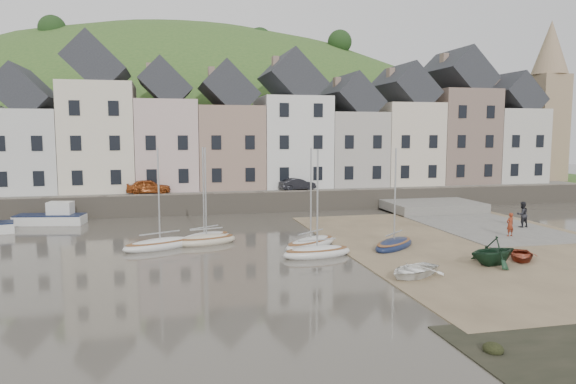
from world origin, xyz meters
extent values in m
plane|color=#4A453A|center=(0.00, 0.00, 0.00)|extent=(160.00, 160.00, 0.00)
cube|color=#325723|center=(0.00, 32.00, 0.75)|extent=(90.00, 30.00, 1.50)
cube|color=slate|center=(0.00, 20.50, 1.55)|extent=(70.00, 7.00, 0.10)
cube|color=slate|center=(0.00, 17.00, 0.90)|extent=(70.00, 1.20, 1.80)
cube|color=brown|center=(11.00, 0.00, 0.03)|extent=(18.00, 26.00, 0.06)
cube|color=slate|center=(15.00, 8.00, 0.06)|extent=(8.00, 18.00, 0.12)
ellipsoid|color=#325723|center=(-5.00, 60.00, -18.00)|extent=(134.40, 84.00, 84.00)
cylinder|color=#382619|center=(-22.00, 48.00, 18.00)|extent=(0.50, 0.50, 3.00)
sphere|color=#213D19|center=(-22.00, 48.00, 20.50)|extent=(3.60, 3.60, 3.60)
cylinder|color=#382619|center=(-8.00, 52.00, 18.00)|extent=(0.50, 0.50, 3.00)
sphere|color=#213D19|center=(-8.00, 52.00, 20.50)|extent=(3.60, 3.60, 3.60)
cylinder|color=#382619|center=(6.00, 50.00, 18.00)|extent=(0.50, 0.50, 3.00)
sphere|color=#213D19|center=(6.00, 50.00, 20.50)|extent=(3.60, 3.60, 3.60)
cylinder|color=#382619|center=(18.00, 49.00, 18.00)|extent=(0.50, 0.50, 3.00)
sphere|color=#213D19|center=(18.00, 49.00, 20.50)|extent=(3.60, 3.60, 3.60)
cube|color=silver|center=(-20.05, 24.00, 5.25)|extent=(5.80, 8.00, 7.50)
cube|color=gray|center=(-21.50, 24.00, 11.92)|extent=(0.60, 0.90, 1.40)
cube|color=beige|center=(-13.90, 24.00, 6.50)|extent=(6.40, 8.00, 10.00)
cube|color=gray|center=(-15.50, 24.00, 14.73)|extent=(0.60, 0.90, 1.40)
cube|color=#C1A6A0|center=(-7.85, 24.00, 5.75)|extent=(5.60, 8.00, 8.50)
cube|color=gray|center=(-9.25, 24.00, 12.82)|extent=(0.60, 0.90, 1.40)
cube|color=gray|center=(-1.90, 24.00, 5.50)|extent=(6.20, 8.00, 8.00)
cube|color=gray|center=(-3.45, 24.00, 12.62)|extent=(0.60, 0.90, 1.40)
cube|color=silver|center=(4.55, 24.00, 6.00)|extent=(6.60, 8.00, 9.00)
cube|color=gray|center=(2.90, 24.00, 13.83)|extent=(0.60, 0.90, 1.40)
cube|color=#A8A299|center=(10.80, 24.00, 5.25)|extent=(5.80, 8.00, 7.50)
cube|color=gray|center=(9.35, 24.00, 11.92)|extent=(0.60, 0.90, 1.40)
cube|color=beige|center=(16.75, 24.00, 5.75)|extent=(6.00, 8.00, 8.50)
cube|color=gray|center=(15.25, 24.00, 13.02)|extent=(0.60, 0.90, 1.40)
cube|color=#796357|center=(23.00, 24.00, 6.50)|extent=(6.40, 8.00, 10.00)
cube|color=gray|center=(21.40, 24.00, 14.73)|extent=(0.60, 0.90, 1.40)
cube|color=beige|center=(29.15, 24.00, 5.50)|extent=(5.80, 8.00, 8.00)
cube|color=gray|center=(27.70, 24.00, 12.42)|extent=(0.60, 0.90, 1.40)
cube|color=#997F60|center=(34.55, 24.00, 7.50)|extent=(3.50, 3.50, 12.00)
cone|color=#997F60|center=(34.55, 24.00, 16.50)|extent=(4.00, 4.00, 6.00)
ellipsoid|color=silver|center=(-8.51, 3.86, 0.20)|extent=(4.93, 3.33, 0.84)
ellipsoid|color=brown|center=(-8.51, 3.86, 0.42)|extent=(4.52, 3.04, 0.20)
cylinder|color=#B2B5B7|center=(-8.51, 3.86, 3.30)|extent=(0.10, 0.10, 5.60)
cylinder|color=#B2B5B7|center=(-8.51, 3.86, 0.95)|extent=(2.40, 1.15, 0.08)
ellipsoid|color=silver|center=(-5.74, 5.17, 0.20)|extent=(4.21, 3.40, 0.84)
ellipsoid|color=brown|center=(-5.74, 5.17, 0.42)|extent=(3.86, 3.11, 0.20)
cylinder|color=#B2B5B7|center=(-5.74, 5.17, 3.30)|extent=(0.10, 0.10, 5.60)
cylinder|color=#B2B5B7|center=(-5.74, 5.17, 0.95)|extent=(1.92, 1.24, 0.08)
ellipsoid|color=beige|center=(-5.65, 4.54, 0.20)|extent=(4.18, 2.49, 0.84)
ellipsoid|color=brown|center=(-5.65, 4.54, 0.42)|extent=(3.84, 2.27, 0.20)
cylinder|color=#B2B5B7|center=(-5.65, 4.54, 3.30)|extent=(0.10, 0.10, 5.60)
cylinder|color=#B2B5B7|center=(-5.65, 4.54, 0.95)|extent=(2.10, 0.65, 0.08)
ellipsoid|color=silver|center=(0.22, -0.37, 0.20)|extent=(4.31, 2.05, 0.84)
ellipsoid|color=brown|center=(0.22, -0.37, 0.42)|extent=(3.97, 1.87, 0.20)
cylinder|color=#B2B5B7|center=(0.22, -0.37, 3.30)|extent=(0.10, 0.10, 5.60)
cylinder|color=#B2B5B7|center=(0.22, -0.37, 0.95)|extent=(2.27, 0.39, 0.08)
ellipsoid|color=silver|center=(0.52, 2.09, 0.20)|extent=(4.48, 3.90, 0.84)
ellipsoid|color=brown|center=(0.52, 2.09, 0.42)|extent=(4.11, 3.57, 0.20)
cylinder|color=#B2B5B7|center=(0.52, 2.09, 3.30)|extent=(0.10, 0.10, 5.60)
cylinder|color=#B2B5B7|center=(0.52, 2.09, 0.95)|extent=(2.01, 1.55, 0.08)
ellipsoid|color=#131E3D|center=(5.34, 0.54, 0.20)|extent=(4.09, 3.85, 0.84)
ellipsoid|color=brown|center=(5.34, 0.54, 0.42)|extent=(3.75, 3.52, 0.20)
cylinder|color=#B2B5B7|center=(5.34, 0.54, 3.30)|extent=(0.10, 0.10, 5.60)
cylinder|color=#B2B5B7|center=(5.34, 0.54, 0.95)|extent=(1.76, 1.56, 0.08)
cube|color=silver|center=(-16.79, 14.54, 0.35)|extent=(5.35, 2.59, 0.70)
cube|color=#131E3D|center=(-16.79, 14.54, 0.72)|extent=(5.26, 2.62, 0.08)
cube|color=silver|center=(-16.03, 14.67, 1.20)|extent=(1.98, 1.50, 1.00)
imported|color=white|center=(3.50, -5.73, 0.38)|extent=(3.74, 3.38, 0.64)
imported|color=#173420|center=(8.63, -4.60, 0.83)|extent=(3.32, 3.00, 1.53)
imported|color=maroon|center=(10.81, -3.97, 0.33)|extent=(2.97, 3.18, 0.54)
imported|color=maroon|center=(14.26, 1.83, 0.91)|extent=(0.63, 0.47, 1.58)
imported|color=#222227|center=(17.26, 4.62, 1.06)|extent=(0.97, 0.79, 1.88)
imported|color=#923E15|center=(-9.53, 19.50, 2.25)|extent=(3.83, 1.57, 1.30)
imported|color=black|center=(4.07, 19.50, 2.16)|extent=(3.59, 1.83, 1.13)
ellipsoid|color=black|center=(1.97, -14.50, 0.13)|extent=(0.65, 0.71, 0.42)
camera|label=1|loc=(-8.15, -28.96, 7.04)|focal=33.25mm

